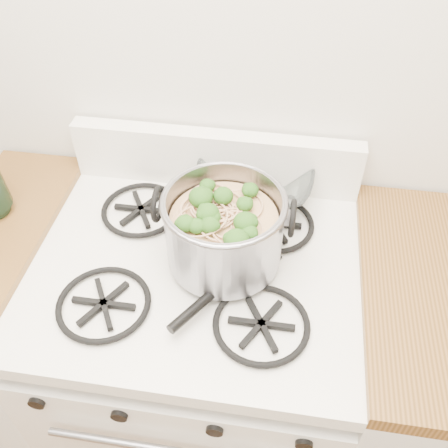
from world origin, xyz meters
TOP-DOWN VIEW (x-y plane):
  - gas_range at (0.00, 1.26)m, footprint 0.76×0.66m
  - counter_left at (-0.51, 1.26)m, footprint 0.25×0.65m
  - stock_pot at (0.07, 1.28)m, footprint 0.30×0.27m
  - spatula at (0.13, 1.27)m, footprint 0.41×0.42m
  - glass_bowl at (0.11, 1.53)m, footprint 0.12×0.12m

SIDE VIEW (x-z plane):
  - gas_range at x=0.00m, z-range -0.03..0.90m
  - counter_left at x=-0.51m, z-range 0.00..0.92m
  - spatula at x=0.13m, z-range 0.92..0.95m
  - glass_bowl at x=0.11m, z-range 0.92..0.95m
  - stock_pot at x=0.07m, z-range 0.92..1.10m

